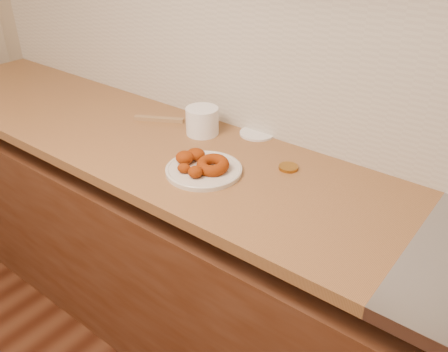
{
  "coord_description": "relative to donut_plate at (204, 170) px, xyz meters",
  "views": [
    {
      "loc": [
        0.72,
        0.59,
        1.68
      ],
      "look_at": [
        -0.07,
        1.6,
        0.93
      ],
      "focal_mm": 38.0,
      "sensor_mm": 36.0,
      "label": 1
    }
  ],
  "objects": [
    {
      "name": "donut_plate",
      "position": [
        0.0,
        0.0,
        0.0
      ],
      "size": [
        0.25,
        0.25,
        0.01
      ],
      "primitive_type": "cylinder",
      "color": "beige",
      "rests_on": "butcher_block"
    },
    {
      "name": "wooden_utensil",
      "position": [
        -0.41,
        0.21,
        0.0
      ],
      "size": [
        0.19,
        0.12,
        0.02
      ],
      "primitive_type": "cube",
      "rotation": [
        0.0,
        0.0,
        0.49
      ],
      "color": "olive",
      "rests_on": "butcher_block"
    },
    {
      "name": "ring_donut",
      "position": [
        0.03,
        0.01,
        0.03
      ],
      "size": [
        0.13,
        0.14,
        0.05
      ],
      "primitive_type": "torus",
      "rotation": [
        0.1,
        0.0,
        0.26
      ],
      "color": "#822B05",
      "rests_on": "donut_plate"
    },
    {
      "name": "backsplash",
      "position": [
        0.17,
        0.37,
        0.29
      ],
      "size": [
        3.6,
        0.02,
        0.6
      ],
      "primitive_type": "cube",
      "color": "beige",
      "rests_on": "wall_back"
    },
    {
      "name": "wall_back",
      "position": [
        0.17,
        0.38,
        0.44
      ],
      "size": [
        4.0,
        0.02,
        2.7
      ],
      "primitive_type": "cube",
      "color": "#B7A78D",
      "rests_on": "ground"
    },
    {
      "name": "brass_jar_lid",
      "position": [
        0.21,
        0.19,
        -0.0
      ],
      "size": [
        0.06,
        0.06,
        0.01
      ],
      "primitive_type": "cylinder",
      "rotation": [
        0.0,
        0.0,
        0.0
      ],
      "color": "#9D6B25",
      "rests_on": "butcher_block"
    },
    {
      "name": "fried_dough_chunks",
      "position": [
        -0.05,
        -0.01,
        0.03
      ],
      "size": [
        0.16,
        0.16,
        0.04
      ],
      "color": "#822B05",
      "rests_on": "donut_plate"
    },
    {
      "name": "plastic_tub",
      "position": [
        -0.2,
        0.23,
        0.04
      ],
      "size": [
        0.16,
        0.16,
        0.1
      ],
      "primitive_type": "cylinder",
      "rotation": [
        0.0,
        0.0,
        0.4
      ],
      "color": "white",
      "rests_on": "butcher_block"
    },
    {
      "name": "butcher_block",
      "position": [
        -0.48,
        0.07,
        -0.03
      ],
      "size": [
        2.3,
        0.62,
        0.04
      ],
      "primitive_type": "cube",
      "color": "olive",
      "rests_on": "base_cabinet"
    },
    {
      "name": "tub_lid",
      "position": [
        -0.03,
        0.35,
        -0.0
      ],
      "size": [
        0.16,
        0.16,
        0.01
      ],
      "primitive_type": "cylinder",
      "rotation": [
        0.0,
        0.0,
        -0.21
      ],
      "color": "white",
      "rests_on": "butcher_block"
    },
    {
      "name": "base_cabinet",
      "position": [
        0.17,
        0.07,
        -0.52
      ],
      "size": [
        3.6,
        0.6,
        0.77
      ],
      "primitive_type": "cube",
      "color": "brown",
      "rests_on": "floor"
    }
  ]
}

